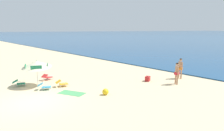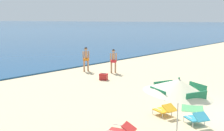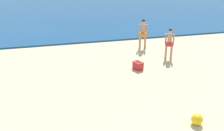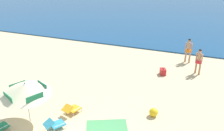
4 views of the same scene
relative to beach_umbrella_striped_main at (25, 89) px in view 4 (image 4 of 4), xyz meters
name	(u,v)px [view 4 (image 4 of 4)]	position (x,y,z in m)	size (l,w,h in m)	color
beach_umbrella_striped_main	(25,89)	(0.00, 0.00, 0.00)	(3.13, 3.13, 2.06)	silver
lounge_chair_beside_umbrella	(72,109)	(1.43, 1.29, -1.40)	(0.76, 1.00, 0.52)	gold
lounge_chair_facing_sea	(54,124)	(1.38, -0.04, -1.40)	(0.90, 1.03, 0.52)	teal
lounge_chair_spare_folded	(27,98)	(-1.27, 1.28, -1.40)	(0.78, 1.01, 0.52)	red
person_standing_near_shore	(199,60)	(6.62, 8.52, -0.68)	(0.44, 0.42, 1.71)	tan
person_standing_beside	(189,49)	(5.76, 10.43, -0.64)	(0.51, 0.44, 1.79)	tan
cooler_box	(163,72)	(4.54, 7.53, -1.47)	(0.52, 0.59, 0.43)	red
beach_ball	(153,112)	(5.11, 2.58, -1.46)	(0.42, 0.42, 0.42)	yellow
beach_towel	(107,126)	(3.37, 1.04, -1.67)	(0.90, 1.80, 0.01)	#4C9E5B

